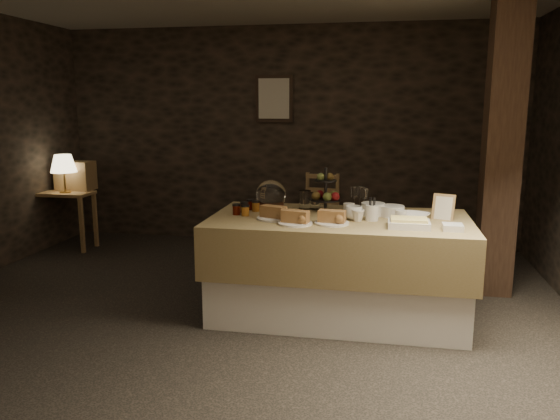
% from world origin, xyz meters
% --- Properties ---
extents(ground_plane, '(5.50, 5.00, 0.01)m').
position_xyz_m(ground_plane, '(0.00, 0.00, 0.00)').
color(ground_plane, black).
rests_on(ground_plane, ground).
extents(room_shell, '(5.52, 5.02, 2.60)m').
position_xyz_m(room_shell, '(0.00, 0.00, 1.56)').
color(room_shell, black).
rests_on(room_shell, ground).
extents(buffet_table, '(2.04, 1.08, 0.81)m').
position_xyz_m(buffet_table, '(0.83, 0.21, 0.46)').
color(buffet_table, silver).
rests_on(buffet_table, ground_plane).
extents(console_table, '(0.63, 0.36, 0.68)m').
position_xyz_m(console_table, '(-2.50, 1.68, 0.55)').
color(console_table, olive).
rests_on(console_table, ground_plane).
extents(table_lamp, '(0.29, 0.29, 0.44)m').
position_xyz_m(table_lamp, '(-2.45, 1.63, 1.01)').
color(table_lamp, '#B38537').
rests_on(table_lamp, console_table).
extents(wine_rack, '(0.42, 0.26, 0.34)m').
position_xyz_m(wine_rack, '(-2.45, 1.86, 0.85)').
color(wine_rack, olive).
rests_on(wine_rack, console_table).
extents(chair, '(0.48, 0.47, 0.70)m').
position_xyz_m(chair, '(0.44, 2.12, 0.40)').
color(chair, olive).
rests_on(chair, ground_plane).
extents(timber_column, '(0.30, 0.30, 2.60)m').
position_xyz_m(timber_column, '(2.16, 1.02, 1.30)').
color(timber_column, black).
rests_on(timber_column, ground_plane).
extents(framed_picture, '(0.45, 0.04, 0.55)m').
position_xyz_m(framed_picture, '(-0.15, 2.47, 1.75)').
color(framed_picture, black).
rests_on(framed_picture, room_shell).
extents(plate_stack_a, '(0.19, 0.19, 0.10)m').
position_xyz_m(plate_stack_a, '(1.08, 0.37, 0.86)').
color(plate_stack_a, silver).
rests_on(plate_stack_a, buffet_table).
extents(plate_stack_b, '(0.20, 0.20, 0.08)m').
position_xyz_m(plate_stack_b, '(1.23, 0.35, 0.85)').
color(plate_stack_b, silver).
rests_on(plate_stack_b, buffet_table).
extents(cutlery_holder, '(0.10, 0.10, 0.12)m').
position_xyz_m(cutlery_holder, '(1.08, 0.15, 0.87)').
color(cutlery_holder, silver).
rests_on(cutlery_holder, buffet_table).
extents(cup_a, '(0.14, 0.14, 0.11)m').
position_xyz_m(cup_a, '(0.94, 0.16, 0.86)').
color(cup_a, silver).
rests_on(cup_a, buffet_table).
extents(cup_b, '(0.11, 0.11, 0.09)m').
position_xyz_m(cup_b, '(0.97, 0.11, 0.85)').
color(cup_b, silver).
rests_on(cup_b, buffet_table).
extents(mug_c, '(0.09, 0.09, 0.09)m').
position_xyz_m(mug_c, '(0.89, 0.34, 0.85)').
color(mug_c, silver).
rests_on(mug_c, buffet_table).
extents(mug_d, '(0.08, 0.08, 0.09)m').
position_xyz_m(mug_d, '(1.30, 0.15, 0.85)').
color(mug_d, silver).
rests_on(mug_d, buffet_table).
extents(bowl, '(0.30, 0.30, 0.05)m').
position_xyz_m(bowl, '(1.40, 0.24, 0.83)').
color(bowl, silver).
rests_on(bowl, buffet_table).
extents(cake_dome, '(0.26, 0.26, 0.26)m').
position_xyz_m(cake_dome, '(0.22, 0.48, 0.91)').
color(cake_dome, olive).
rests_on(cake_dome, buffet_table).
extents(fruit_stand, '(0.26, 0.26, 0.37)m').
position_xyz_m(fruit_stand, '(0.69, 0.46, 0.95)').
color(fruit_stand, black).
rests_on(fruit_stand, buffet_table).
extents(bread_platter_left, '(0.26, 0.26, 0.11)m').
position_xyz_m(bread_platter_left, '(0.32, 0.06, 0.85)').
color(bread_platter_left, silver).
rests_on(bread_platter_left, buffet_table).
extents(bread_platter_center, '(0.26, 0.26, 0.11)m').
position_xyz_m(bread_platter_center, '(0.52, -0.09, 0.85)').
color(bread_platter_center, silver).
rests_on(bread_platter_center, buffet_table).
extents(bread_platter_right, '(0.26, 0.26, 0.11)m').
position_xyz_m(bread_platter_right, '(0.79, -0.03, 0.85)').
color(bread_platter_right, silver).
rests_on(bread_platter_right, buffet_table).
extents(jam_jars, '(0.18, 0.32, 0.07)m').
position_xyz_m(jam_jars, '(0.05, 0.27, 0.84)').
color(jam_jars, '#4D1006').
rests_on(jam_jars, buffet_table).
extents(tart_dish, '(0.30, 0.22, 0.07)m').
position_xyz_m(tart_dish, '(1.35, -0.04, 0.84)').
color(tart_dish, silver).
rests_on(tart_dish, buffet_table).
extents(square_dish, '(0.14, 0.14, 0.04)m').
position_xyz_m(square_dish, '(1.65, -0.07, 0.83)').
color(square_dish, silver).
rests_on(square_dish, buffet_table).
extents(menu_frame, '(0.18, 0.13, 0.22)m').
position_xyz_m(menu_frame, '(1.62, 0.30, 0.90)').
color(menu_frame, olive).
rests_on(menu_frame, buffet_table).
extents(storage_jar_a, '(0.10, 0.10, 0.16)m').
position_xyz_m(storage_jar_a, '(0.51, 0.52, 0.89)').
color(storage_jar_a, white).
rests_on(storage_jar_a, buffet_table).
extents(storage_jar_b, '(0.09, 0.09, 0.14)m').
position_xyz_m(storage_jar_b, '(0.59, 0.54, 0.88)').
color(storage_jar_b, white).
rests_on(storage_jar_b, buffet_table).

